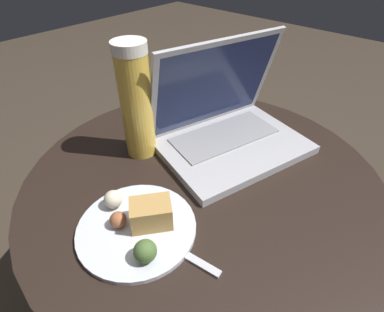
% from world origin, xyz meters
% --- Properties ---
extents(ground_plane, '(6.00, 6.00, 0.00)m').
position_xyz_m(ground_plane, '(0.00, 0.00, 0.00)').
color(ground_plane, '#382D23').
extents(table, '(0.73, 0.73, 0.49)m').
position_xyz_m(table, '(0.00, 0.00, 0.37)').
color(table, '#515156').
rests_on(table, ground_plane).
extents(laptop, '(0.37, 0.31, 0.24)m').
position_xyz_m(laptop, '(0.12, 0.03, 0.54)').
color(laptop, '#B2B2B7').
rests_on(laptop, table).
extents(beer_glass, '(0.07, 0.07, 0.25)m').
position_xyz_m(beer_glass, '(-0.03, 0.16, 0.62)').
color(beer_glass, gold).
rests_on(beer_glass, table).
extents(snack_plate, '(0.20, 0.20, 0.05)m').
position_xyz_m(snack_plate, '(-0.18, -0.01, 0.51)').
color(snack_plate, silver).
rests_on(snack_plate, table).
extents(fork, '(0.05, 0.19, 0.01)m').
position_xyz_m(fork, '(-0.17, -0.06, 0.50)').
color(fork, silver).
rests_on(fork, table).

